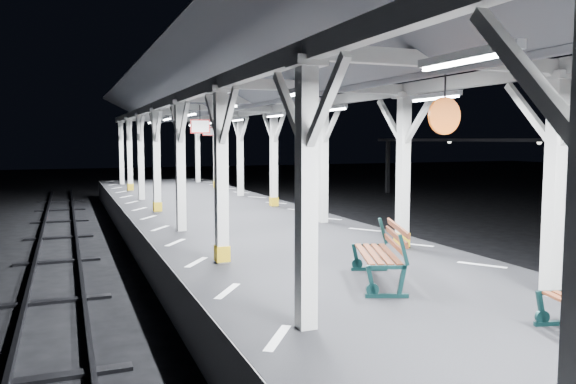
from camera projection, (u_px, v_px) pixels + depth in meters
ground at (366, 334)px, 9.65m from camera, size 120.00×120.00×0.00m
platform at (366, 306)px, 9.60m from camera, size 6.00×50.00×1.00m
hazard_stripes_left at (228, 291)px, 8.65m from camera, size 1.00×48.00×0.01m
hazard_stripes_right at (482, 265)px, 10.45m from camera, size 1.00×48.00×0.01m
track_left at (51, 374)px, 7.80m from camera, size 2.20×60.00×0.16m
canopy at (370, 65)px, 9.21m from camera, size 5.40×49.00×4.65m
bench_mid at (384, 252)px, 9.10m from camera, size 1.25×1.90×0.97m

